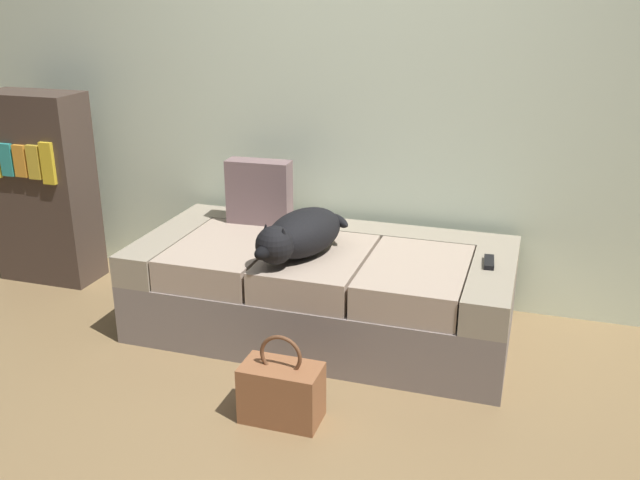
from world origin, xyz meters
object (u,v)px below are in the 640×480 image
throw_pillow (259,192)px  handbag (282,391)px  couch (323,289)px  dog_dark (299,235)px  tv_remote (489,262)px  bookshelf (43,188)px

throw_pillow → handbag: bearing=-64.0°
couch → dog_dark: 0.38m
tv_remote → bookshelf: 2.55m
handbag → bookshelf: bearing=152.1°
handbag → tv_remote: bearing=48.2°
tv_remote → bookshelf: bearing=171.6°
dog_dark → tv_remote: 0.88m
throw_pillow → bookshelf: bookshelf is taller
tv_remote → throw_pillow: size_ratio=0.44×
couch → handbag: couch is taller
couch → tv_remote: (0.79, 0.01, 0.24)m
couch → handbag: (0.08, -0.80, -0.10)m
dog_dark → throw_pillow: throw_pillow is taller
bookshelf → handbag: bearing=-27.9°
tv_remote → couch: bearing=175.7°
tv_remote → dog_dark: bearing=-173.6°
dog_dark → throw_pillow: (-0.37, 0.41, 0.06)m
bookshelf → throw_pillow: bearing=3.3°
throw_pillow → handbag: 1.26m
handbag → bookshelf: (-1.83, 0.97, 0.43)m
dog_dark → bookshelf: bearing=168.9°
couch → bookshelf: bearing=174.5°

